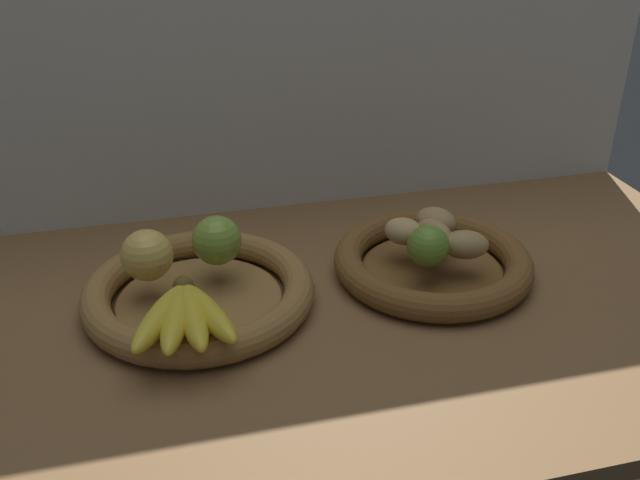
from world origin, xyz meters
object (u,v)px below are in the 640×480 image
(potato_large, at_px, (435,235))
(lime_near, at_px, (428,246))
(fruit_bowl_left, at_px, (199,292))
(potato_small, at_px, (465,245))
(banana_bunch_front, at_px, (184,315))
(potato_oblong, at_px, (404,231))
(apple_golden_left, at_px, (147,256))
(fruit_bowl_right, at_px, (432,262))
(potato_back, at_px, (436,221))
(apple_green_back, at_px, (217,240))

(potato_large, xyz_separation_m, lime_near, (-0.03, -0.04, 0.01))
(lime_near, bearing_deg, fruit_bowl_left, 172.86)
(potato_small, bearing_deg, fruit_bowl_left, 175.02)
(banana_bunch_front, height_order, potato_small, potato_small)
(potato_oblong, bearing_deg, lime_near, -81.35)
(apple_golden_left, distance_m, potato_large, 0.44)
(fruit_bowl_right, relative_size, potato_back, 4.57)
(apple_golden_left, bearing_deg, potato_small, -6.47)
(apple_golden_left, relative_size, potato_small, 1.04)
(apple_green_back, distance_m, potato_small, 0.38)
(fruit_bowl_right, distance_m, potato_small, 0.07)
(potato_large, bearing_deg, fruit_bowl_right, 0.00)
(fruit_bowl_right, bearing_deg, apple_green_back, 172.93)
(apple_green_back, bearing_deg, banana_bunch_front, -111.70)
(potato_oblong, height_order, potato_back, potato_back)
(banana_bunch_front, bearing_deg, potato_small, 10.55)
(potato_large, bearing_deg, apple_golden_left, 177.60)
(banana_bunch_front, relative_size, potato_oblong, 2.70)
(apple_green_back, xyz_separation_m, potato_back, (0.35, 0.01, -0.02))
(fruit_bowl_left, distance_m, fruit_bowl_right, 0.37)
(potato_oblong, bearing_deg, fruit_bowl_left, -174.66)
(potato_small, xyz_separation_m, lime_near, (-0.06, -0.01, 0.01))
(fruit_bowl_right, height_order, potato_small, potato_small)
(potato_oblong, height_order, potato_small, potato_small)
(potato_small, relative_size, lime_near, 1.14)
(fruit_bowl_left, xyz_separation_m, fruit_bowl_right, (0.37, 0.00, 0.00))
(banana_bunch_front, bearing_deg, potato_oblong, 22.31)
(potato_back, bearing_deg, fruit_bowl_left, -172.94)
(fruit_bowl_left, xyz_separation_m, apple_green_back, (0.04, 0.04, 0.06))
(fruit_bowl_right, xyz_separation_m, potato_oblong, (-0.04, 0.03, 0.04))
(apple_green_back, xyz_separation_m, lime_near, (0.30, -0.08, -0.01))
(fruit_bowl_left, distance_m, lime_near, 0.35)
(fruit_bowl_right, xyz_separation_m, potato_back, (0.02, 0.05, 0.05))
(apple_golden_left, bearing_deg, fruit_bowl_left, -15.16)
(fruit_bowl_left, bearing_deg, apple_golden_left, 164.84)
(fruit_bowl_right, xyz_separation_m, apple_green_back, (-0.33, 0.04, 0.06))
(fruit_bowl_left, relative_size, fruit_bowl_right, 1.09)
(banana_bunch_front, bearing_deg, potato_large, 16.26)
(fruit_bowl_right, relative_size, potato_oblong, 4.99)
(fruit_bowl_right, height_order, potato_back, potato_back)
(banana_bunch_front, xyz_separation_m, potato_oblong, (0.36, 0.15, 0.00))
(fruit_bowl_right, distance_m, apple_green_back, 0.34)
(banana_bunch_front, bearing_deg, fruit_bowl_right, 16.26)
(apple_golden_left, bearing_deg, potato_oblong, 1.80)
(potato_large, xyz_separation_m, potato_back, (0.02, 0.05, -0.00))
(lime_near, bearing_deg, potato_large, 56.31)
(apple_green_back, bearing_deg, fruit_bowl_left, -130.55)
(potato_oblong, bearing_deg, fruit_bowl_right, -37.87)
(fruit_bowl_left, xyz_separation_m, potato_large, (0.37, 0.00, 0.05))
(apple_green_back, distance_m, potato_oblong, 0.29)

